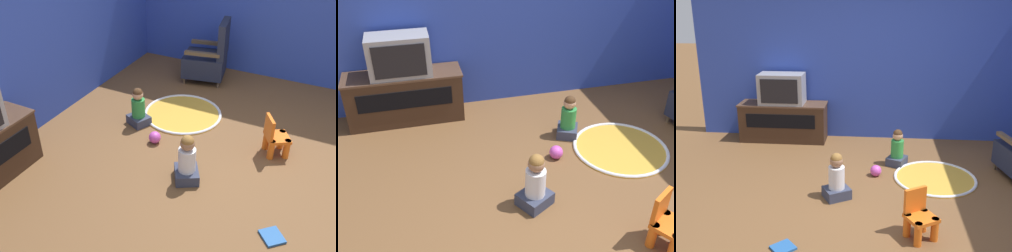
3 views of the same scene
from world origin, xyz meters
TOP-DOWN VIEW (x-y plane):
  - ground_plane at (0.00, 0.00)m, footprint 30.00×30.00m
  - wall_back at (-0.29, 2.31)m, footprint 5.42×0.12m
  - tv_cabinet at (-1.59, 2.02)m, footprint 1.36×0.45m
  - television at (-1.59, 2.00)m, footprint 0.69×0.38m
  - yellow_kid_chair at (0.32, -0.51)m, footprint 0.35×0.35m
  - play_mat at (0.63, 0.78)m, footprint 1.04×1.04m
  - child_watching_left at (0.17, 1.18)m, footprint 0.31×0.33m
  - child_watching_center at (-0.55, 0.19)m, footprint 0.36×0.35m
  - toy_ball at (-0.11, 0.80)m, footprint 0.14×0.14m
  - book at (-0.93, -0.82)m, footprint 0.26×0.26m

SIDE VIEW (x-z plane):
  - ground_plane at x=0.00m, z-range 0.00..0.00m
  - play_mat at x=0.63m, z-range -0.01..0.03m
  - book at x=-0.93m, z-range 0.00..0.02m
  - toy_ball at x=-0.11m, z-range 0.00..0.14m
  - yellow_kid_chair at x=0.32m, z-range -0.05..0.43m
  - child_watching_left at x=0.17m, z-range -0.03..0.47m
  - child_watching_center at x=-0.55m, z-range -0.04..0.51m
  - tv_cabinet at x=-1.59m, z-range 0.01..0.62m
  - television at x=-1.59m, z-range 0.60..1.07m
  - wall_back at x=-0.29m, z-range 0.00..2.69m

